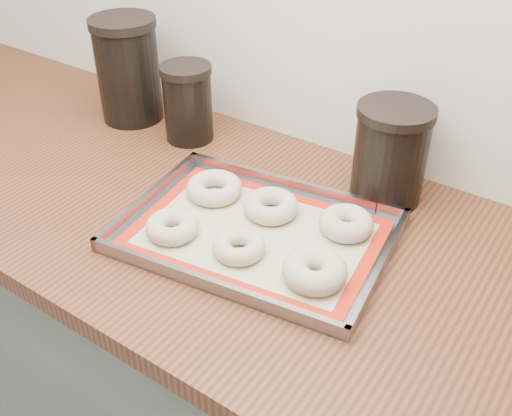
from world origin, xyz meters
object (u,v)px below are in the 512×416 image
Objects in this scene: canister_left at (128,69)px; bagel_back_mid at (271,206)px; canister_mid at (188,103)px; canister_right at (390,154)px; bagel_front_mid at (239,246)px; bagel_back_right at (346,223)px; baking_tray at (256,233)px; bagel_back_left at (214,188)px; bagel_front_right at (315,270)px; bagel_front_left at (172,227)px.

bagel_back_mid is at bearing -16.98° from canister_left.
canister_mid is 0.90× the size of canister_right.
bagel_back_mid is at bearing 99.01° from bagel_front_mid.
bagel_back_mid is 1.06× the size of bagel_back_right.
baking_tray is at bearing -23.12° from canister_left.
bagel_back_mid is at bearing -129.30° from canister_right.
bagel_back_left is 1.06× the size of bagel_back_mid.
canister_right is (-0.01, 0.29, 0.07)m from bagel_front_right.
baking_tray is 0.15m from bagel_front_left.
bagel_front_mid is 0.44m from canister_mid.
canister_mid reaches higher than baking_tray.
bagel_front_left is 0.50m from canister_left.
bagel_back_left is 0.63× the size of canister_mid.
canister_right reaches higher than bagel_back_mid.
baking_tray is 0.16m from bagel_back_right.
bagel_front_right is 0.19m from bagel_back_mid.
baking_tray is 0.06m from bagel_front_mid.
canister_right reaches higher than bagel_front_right.
canister_left is at bearing 158.01° from bagel_front_right.
canister_mid is (-0.45, 0.12, 0.06)m from bagel_back_right.
bagel_front_left is 0.14m from bagel_back_left.
bagel_front_mid is 0.14m from bagel_front_right.
bagel_front_mid is 0.93× the size of bagel_back_right.
bagel_front_right is 0.97× the size of bagel_back_left.
canister_left is 1.39× the size of canister_mid.
bagel_front_right is at bearing -35.51° from bagel_back_mid.
bagel_front_mid is (0.01, -0.06, 0.01)m from baking_tray.
canister_right is at bearing 3.74° from canister_mid.
bagel_back_mid is 0.53m from canister_left.
canister_left is at bearing -177.59° from canister_right.
bagel_front_left is 0.98× the size of bagel_back_right.
bagel_back_left is (-0.02, 0.14, 0.00)m from bagel_front_left.
bagel_front_left reaches higher than bagel_front_mid.
canister_left is 0.18m from canister_mid.
bagel_front_mid is 0.34m from canister_right.
bagel_back_right reaches higher than bagel_back_mid.
bagel_back_mid is at bearing 5.17° from bagel_back_left.
baking_tray is 5.65× the size of bagel_front_mid.
bagel_back_mid is (-0.02, 0.13, 0.00)m from bagel_front_mid.
bagel_front_left is 0.87× the size of bagel_back_left.
bagel_front_right is (0.14, -0.05, 0.02)m from baking_tray.
bagel_back_right is 0.56× the size of canister_mid.
bagel_front_right is 1.02× the size of bagel_back_mid.
bagel_front_right is (0.14, 0.01, 0.00)m from bagel_front_mid.
canister_mid is at bearing 140.75° from bagel_front_mid.
bagel_back_mid is (-0.01, 0.07, 0.01)m from baking_tray.
canister_left is at bearing 178.94° from canister_mid.
canister_left reaches higher than bagel_front_mid.
canister_left is at bearing 169.15° from bagel_back_right.
bagel_back_mid is at bearing -25.03° from canister_mid.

